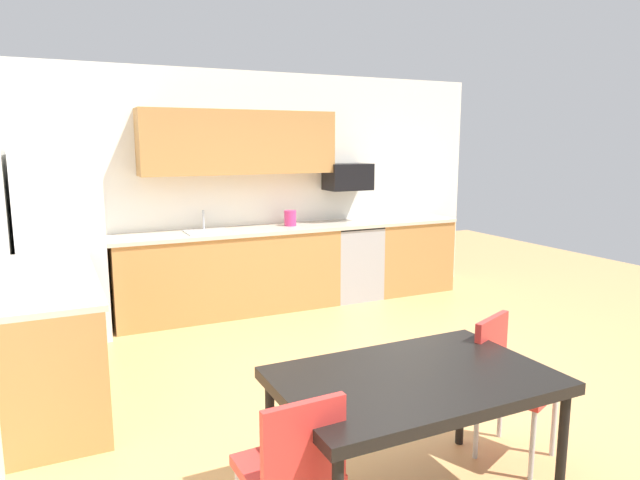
{
  "coord_description": "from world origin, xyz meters",
  "views": [
    {
      "loc": [
        -2.25,
        -3.69,
        1.9
      ],
      "look_at": [
        0.0,
        1.0,
        1.0
      ],
      "focal_mm": 31.74,
      "sensor_mm": 36.0,
      "label": 1
    }
  ],
  "objects_px": {
    "refrigerator": "(61,244)",
    "microwave": "(348,177)",
    "chair_near_table": "(507,376)",
    "dining_table": "(414,386)",
    "oven_range": "(351,261)",
    "kettle": "(290,219)",
    "chair_far_side": "(293,466)"
  },
  "relations": [
    {
      "from": "microwave",
      "to": "kettle",
      "type": "relative_size",
      "value": 2.7
    },
    {
      "from": "oven_range",
      "to": "kettle",
      "type": "relative_size",
      "value": 4.55
    },
    {
      "from": "refrigerator",
      "to": "dining_table",
      "type": "xyz_separation_m",
      "value": [
        1.54,
        -3.67,
        -0.26
      ]
    },
    {
      "from": "dining_table",
      "to": "chair_far_side",
      "type": "relative_size",
      "value": 1.65
    },
    {
      "from": "microwave",
      "to": "chair_near_table",
      "type": "xyz_separation_m",
      "value": [
        -0.88,
        -3.66,
        -0.98
      ]
    },
    {
      "from": "oven_range",
      "to": "chair_far_side",
      "type": "bearing_deg",
      "value": -121.89
    },
    {
      "from": "chair_far_side",
      "to": "kettle",
      "type": "height_order",
      "value": "kettle"
    },
    {
      "from": "refrigerator",
      "to": "microwave",
      "type": "height_order",
      "value": "refrigerator"
    },
    {
      "from": "refrigerator",
      "to": "microwave",
      "type": "bearing_deg",
      "value": 3.19
    },
    {
      "from": "kettle",
      "to": "chair_far_side",
      "type": "bearing_deg",
      "value": -112.56
    },
    {
      "from": "chair_far_side",
      "to": "kettle",
      "type": "bearing_deg",
      "value": 67.44
    },
    {
      "from": "refrigerator",
      "to": "chair_near_table",
      "type": "distance_m",
      "value": 4.22
    },
    {
      "from": "oven_range",
      "to": "kettle",
      "type": "xyz_separation_m",
      "value": [
        -0.79,
        0.05,
        0.56
      ]
    },
    {
      "from": "chair_near_table",
      "to": "kettle",
      "type": "bearing_deg",
      "value": 88.55
    },
    {
      "from": "refrigerator",
      "to": "microwave",
      "type": "relative_size",
      "value": 3.47
    },
    {
      "from": "chair_near_table",
      "to": "chair_far_side",
      "type": "distance_m",
      "value": 1.58
    },
    {
      "from": "chair_near_table",
      "to": "chair_far_side",
      "type": "bearing_deg",
      "value": -167.76
    },
    {
      "from": "kettle",
      "to": "dining_table",
      "type": "bearing_deg",
      "value": -103.4
    },
    {
      "from": "refrigerator",
      "to": "chair_far_side",
      "type": "xyz_separation_m",
      "value": [
        0.8,
        -3.82,
        -0.43
      ]
    },
    {
      "from": "dining_table",
      "to": "microwave",
      "type": "bearing_deg",
      "value": 66.28
    },
    {
      "from": "refrigerator",
      "to": "oven_range",
      "type": "bearing_deg",
      "value": 1.42
    },
    {
      "from": "chair_near_table",
      "to": "refrigerator",
      "type": "bearing_deg",
      "value": 124.03
    },
    {
      "from": "chair_far_side",
      "to": "kettle",
      "type": "distance_m",
      "value": 4.31
    },
    {
      "from": "refrigerator",
      "to": "chair_near_table",
      "type": "bearing_deg",
      "value": -55.97
    },
    {
      "from": "chair_far_side",
      "to": "oven_range",
      "type": "bearing_deg",
      "value": 58.11
    },
    {
      "from": "microwave",
      "to": "kettle",
      "type": "height_order",
      "value": "microwave"
    },
    {
      "from": "microwave",
      "to": "chair_near_table",
      "type": "height_order",
      "value": "microwave"
    },
    {
      "from": "dining_table",
      "to": "chair_far_side",
      "type": "height_order",
      "value": "chair_far_side"
    },
    {
      "from": "oven_range",
      "to": "chair_near_table",
      "type": "distance_m",
      "value": 3.67
    },
    {
      "from": "refrigerator",
      "to": "kettle",
      "type": "distance_m",
      "value": 2.45
    },
    {
      "from": "chair_near_table",
      "to": "chair_far_side",
      "type": "relative_size",
      "value": 1.0
    },
    {
      "from": "microwave",
      "to": "kettle",
      "type": "xyz_separation_m",
      "value": [
        -0.79,
        -0.05,
        -0.47
      ]
    }
  ]
}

